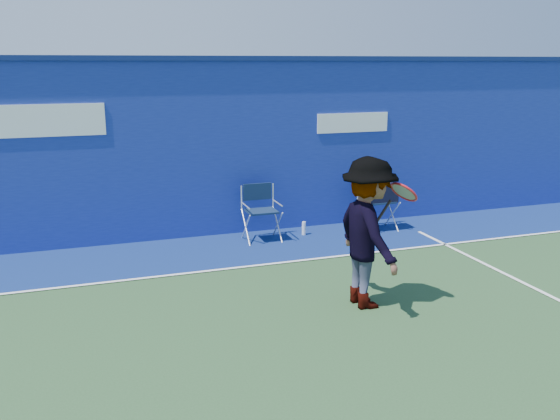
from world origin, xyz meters
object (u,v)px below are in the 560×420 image
object	(u,v)px
directors_chair_right	(378,208)
water_bottle	(304,228)
directors_chair_left	(262,223)
tennis_player	(368,233)

from	to	relation	value
directors_chair_right	water_bottle	distance (m)	1.43
directors_chair_left	water_bottle	size ratio (longest dim) A/B	3.92
directors_chair_right	tennis_player	bearing A→B (deg)	-120.28
directors_chair_left	tennis_player	xyz separation A→B (m)	(0.43, -3.08, 0.64)
directors_chair_right	tennis_player	xyz separation A→B (m)	(-1.77, -3.03, 0.53)
directors_chair_right	water_bottle	bearing A→B (deg)	175.73
tennis_player	directors_chair_left	bearing A→B (deg)	97.90
directors_chair_left	tennis_player	distance (m)	3.18
water_bottle	directors_chair_right	bearing A→B (deg)	-4.27
water_bottle	tennis_player	distance (m)	3.26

